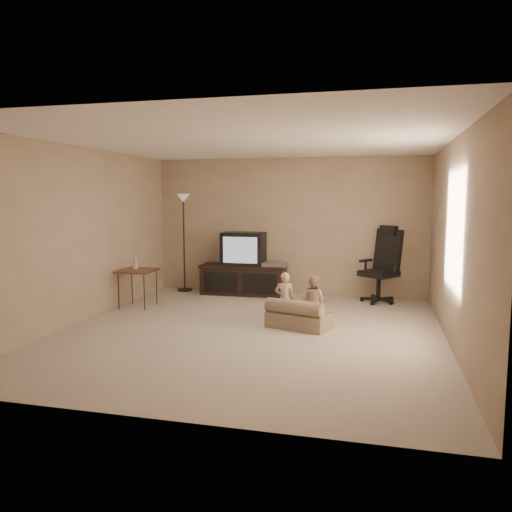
{
  "coord_description": "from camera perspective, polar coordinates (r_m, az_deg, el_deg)",
  "views": [
    {
      "loc": [
        1.65,
        -6.28,
        1.78
      ],
      "look_at": [
        -0.07,
        0.6,
        0.95
      ],
      "focal_mm": 35.0,
      "sensor_mm": 36.0,
      "label": 1
    }
  ],
  "objects": [
    {
      "name": "office_chair",
      "position": [
        8.78,
        14.17,
        -2.09
      ],
      "size": [
        0.84,
        0.84,
        1.3
      ],
      "rotation": [
        0.0,
        0.0,
        -0.63
      ],
      "color": "black",
      "rests_on": "floor"
    },
    {
      "name": "floor_lamp",
      "position": [
        9.56,
        -8.28,
        4.04
      ],
      "size": [
        0.29,
        0.29,
        1.85
      ],
      "color": "black",
      "rests_on": "floor"
    },
    {
      "name": "room_shell",
      "position": [
        6.5,
        -0.68,
        4.4
      ],
      "size": [
        5.5,
        5.5,
        5.5
      ],
      "color": "white",
      "rests_on": "floor"
    },
    {
      "name": "tv_stand",
      "position": [
        9.2,
        -1.38,
        -1.45
      ],
      "size": [
        1.61,
        0.62,
        1.15
      ],
      "rotation": [
        0.0,
        0.0,
        0.02
      ],
      "color": "black",
      "rests_on": "floor"
    },
    {
      "name": "side_table",
      "position": [
        8.3,
        -13.42,
        -1.66
      ],
      "size": [
        0.56,
        0.56,
        0.84
      ],
      "rotation": [
        0.0,
        0.0,
        -0.0
      ],
      "color": "brown",
      "rests_on": "floor"
    },
    {
      "name": "toddler_left",
      "position": [
        6.92,
        3.32,
        -4.97
      ],
      "size": [
        0.28,
        0.21,
        0.76
      ],
      "primitive_type": "imported",
      "rotation": [
        0.0,
        0.0,
        3.15
      ],
      "color": "tan",
      "rests_on": "floor"
    },
    {
      "name": "toddler_right",
      "position": [
        6.92,
        6.53,
        -5.14
      ],
      "size": [
        0.4,
        0.32,
        0.73
      ],
      "primitive_type": "imported",
      "rotation": [
        0.0,
        0.0,
        2.75
      ],
      "color": "tan",
      "rests_on": "floor"
    },
    {
      "name": "child_sofa",
      "position": [
        6.88,
        4.75,
        -6.89
      ],
      "size": [
        0.93,
        0.69,
        0.41
      ],
      "rotation": [
        0.0,
        0.0,
        -0.29
      ],
      "color": "#9C8569",
      "rests_on": "floor"
    },
    {
      "name": "floor",
      "position": [
        6.74,
        -0.66,
        -8.62
      ],
      "size": [
        5.5,
        5.5,
        0.0
      ],
      "primitive_type": "plane",
      "color": "#AF9E8B",
      "rests_on": "ground"
    }
  ]
}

